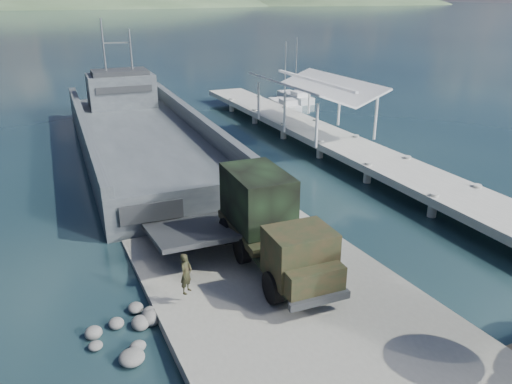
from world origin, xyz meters
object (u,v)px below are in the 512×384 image
(soldier, at_px, (187,282))
(pier, at_px, (320,127))
(sailboat_far, at_px, (296,98))
(sailboat_near, at_px, (285,106))
(landing_craft, at_px, (143,142))
(military_truck, at_px, (270,223))

(soldier, bearing_deg, pier, 3.33)
(pier, relative_size, sailboat_far, 5.96)
(soldier, bearing_deg, sailboat_far, 12.09)
(pier, bearing_deg, sailboat_near, 73.58)
(landing_craft, xyz_separation_m, soldier, (-3.16, -21.85, 0.47))
(military_truck, xyz_separation_m, sailboat_far, (19.78, 33.61, -1.99))
(military_truck, relative_size, sailboat_near, 1.14)
(soldier, height_order, sailboat_far, sailboat_far)
(pier, xyz_separation_m, soldier, (-16.71, -17.79, -0.28))
(landing_craft, bearing_deg, military_truck, -84.54)
(military_truck, bearing_deg, pier, 54.86)
(landing_craft, distance_m, sailboat_far, 24.67)
(pier, distance_m, military_truck, 20.60)
(landing_craft, bearing_deg, sailboat_near, 31.27)
(soldier, relative_size, sailboat_near, 0.23)
(military_truck, relative_size, soldier, 5.01)
(pier, bearing_deg, military_truck, -127.29)
(sailboat_near, distance_m, sailboat_far, 4.77)
(landing_craft, height_order, military_truck, landing_craft)
(pier, distance_m, sailboat_near, 14.38)
(sailboat_near, height_order, sailboat_far, sailboat_far)
(landing_craft, height_order, soldier, landing_craft)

